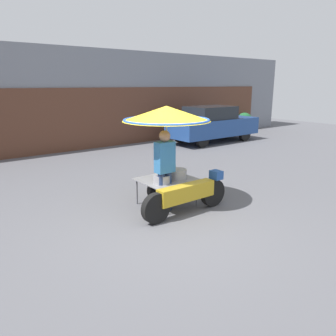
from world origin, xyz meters
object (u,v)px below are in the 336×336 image
at_px(vendor_person, 165,167).
at_px(parked_car, 213,124).
at_px(vendor_motorcycle_cart, 169,131).
at_px(potted_plant, 244,121).

xyz_separation_m(vendor_person, parked_car, (6.68, 5.32, -0.13)).
xyz_separation_m(vendor_motorcycle_cart, parked_car, (6.43, 5.15, -0.80)).
relative_size(vendor_person, parked_car, 0.39).
height_order(vendor_motorcycle_cart, potted_plant, vendor_motorcycle_cart).
distance_m(vendor_person, potted_plant, 12.37).
relative_size(vendor_motorcycle_cart, potted_plant, 2.06).
height_order(vendor_motorcycle_cart, parked_car, vendor_motorcycle_cart).
bearing_deg(vendor_person, potted_plant, 32.45).
relative_size(vendor_person, potted_plant, 1.62).
bearing_deg(vendor_motorcycle_cart, parked_car, 38.70).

